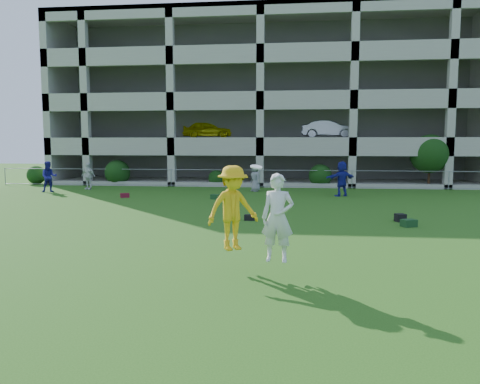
# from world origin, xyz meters

# --- Properties ---
(ground) EXTENTS (100.00, 100.00, 0.00)m
(ground) POSITION_xyz_m (0.00, 0.00, 0.00)
(ground) COLOR #235114
(ground) RESTS_ON ground
(bystander_a) EXTENTS (1.12, 1.04, 1.85)m
(bystander_a) POSITION_xyz_m (-12.36, 14.70, 0.92)
(bystander_a) COLOR navy
(bystander_a) RESTS_ON ground
(bystander_b) EXTENTS (1.05, 0.61, 1.68)m
(bystander_b) POSITION_xyz_m (-10.74, 16.53, 0.84)
(bystander_b) COLOR white
(bystander_b) RESTS_ON ground
(bystander_c) EXTENTS (0.90, 0.96, 1.65)m
(bystander_c) POSITION_xyz_m (-0.08, 16.47, 0.82)
(bystander_c) COLOR gray
(bystander_c) RESTS_ON ground
(bystander_d) EXTENTS (1.85, 1.37, 1.94)m
(bystander_d) POSITION_xyz_m (4.89, 14.54, 0.97)
(bystander_d) COLOR navy
(bystander_d) RESTS_ON ground
(bag_black_b) EXTENTS (0.42, 0.28, 0.22)m
(bag_black_b) POSITION_xyz_m (0.58, 5.87, 0.11)
(bag_black_b) COLOR black
(bag_black_b) RESTS_ON ground
(bag_green_c) EXTENTS (0.60, 0.53, 0.26)m
(bag_green_c) POSITION_xyz_m (6.32, 5.18, 0.13)
(bag_green_c) COLOR #173A15
(bag_green_c) RESTS_ON ground
(crate_d) EXTENTS (0.43, 0.43, 0.30)m
(crate_d) POSITION_xyz_m (6.26, 6.23, 0.15)
(crate_d) COLOR black
(crate_d) RESTS_ON ground
(bag_red_f) EXTENTS (0.53, 0.47, 0.24)m
(bag_red_f) POSITION_xyz_m (-6.84, 12.47, 0.12)
(bag_red_f) COLOR #5D0F1D
(bag_red_f) RESTS_ON ground
(bag_green_g) EXTENTS (0.58, 0.48, 0.25)m
(bag_green_g) POSITION_xyz_m (-1.83, 12.32, 0.12)
(bag_green_g) COLOR #163814
(bag_green_g) RESTS_ON ground
(frisbee_contest) EXTENTS (2.17, 1.52, 2.11)m
(frisbee_contest) POSITION_xyz_m (1.10, -1.26, 1.44)
(frisbee_contest) COLOR #ECB014
(frisbee_contest) RESTS_ON ground
(parking_garage) EXTENTS (30.00, 14.00, 12.00)m
(parking_garage) POSITION_xyz_m (0.00, 27.70, 6.01)
(parking_garage) COLOR #9E998C
(parking_garage) RESTS_ON ground
(fence) EXTENTS (36.06, 0.06, 1.20)m
(fence) POSITION_xyz_m (0.00, 19.00, 0.61)
(fence) COLOR gray
(fence) RESTS_ON ground
(shrub_row) EXTENTS (34.38, 2.52, 3.50)m
(shrub_row) POSITION_xyz_m (4.59, 19.70, 1.51)
(shrub_row) COLOR #163D11
(shrub_row) RESTS_ON ground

